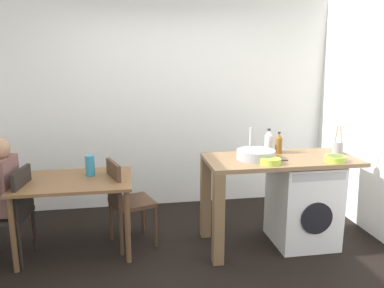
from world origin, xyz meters
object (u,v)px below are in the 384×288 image
(chair_person_seat, at_px, (13,210))
(chair_opposite, at_px, (125,198))
(bottle_tall_green, at_px, (269,142))
(colander, at_px, (335,158))
(washing_machine, at_px, (303,203))
(bottle_squat_brown, at_px, (279,144))
(vase, at_px, (90,166))
(mixing_bowl, at_px, (270,161))
(dining_table, at_px, (74,189))
(utensil_crock, at_px, (338,147))

(chair_person_seat, bearing_deg, chair_opposite, -75.61)
(bottle_tall_green, bearing_deg, chair_person_seat, -176.42)
(chair_person_seat, bearing_deg, colander, -88.98)
(washing_machine, height_order, colander, colander)
(bottle_squat_brown, bearing_deg, chair_opposite, 178.36)
(bottle_tall_green, relative_size, vase, 1.20)
(chair_person_seat, relative_size, bottle_squat_brown, 3.99)
(bottle_squat_brown, relative_size, mixing_bowl, 1.15)
(dining_table, bearing_deg, washing_machine, -5.00)
(chair_person_seat, xyz_separation_m, utensil_crock, (3.20, -0.04, 0.48))
(bottle_tall_green, bearing_deg, mixing_bowl, -108.18)
(washing_machine, xyz_separation_m, bottle_squat_brown, (-0.22, 0.18, 0.59))
(bottle_tall_green, bearing_deg, dining_table, -178.58)
(chair_person_seat, height_order, colander, colander)
(bottle_squat_brown, height_order, colander, bottle_squat_brown)
(bottle_tall_green, height_order, bottle_squat_brown, bottle_tall_green)
(dining_table, relative_size, vase, 5.28)
(chair_person_seat, height_order, bottle_squat_brown, bottle_squat_brown)
(chair_person_seat, relative_size, washing_machine, 1.05)
(dining_table, bearing_deg, vase, 33.69)
(washing_machine, bearing_deg, colander, -49.26)
(mixing_bowl, distance_m, vase, 1.76)
(mixing_bowl, bearing_deg, chair_person_seat, 173.09)
(chair_opposite, relative_size, bottle_tall_green, 3.60)
(bottle_tall_green, relative_size, utensil_crock, 0.84)
(chair_person_seat, relative_size, bottle_tall_green, 3.60)
(dining_table, xyz_separation_m, bottle_squat_brown, (2.07, -0.02, 0.38))
(chair_opposite, height_order, bottle_tall_green, bottle_tall_green)
(chair_person_seat, relative_size, colander, 4.50)
(dining_table, xyz_separation_m, colander, (2.47, -0.42, 0.31))
(utensil_crock, bearing_deg, vase, 174.35)
(bottle_tall_green, xyz_separation_m, colander, (0.49, -0.47, -0.08))
(washing_machine, bearing_deg, bottle_squat_brown, 140.46)
(washing_machine, height_order, bottle_squat_brown, bottle_squat_brown)
(bottle_squat_brown, bearing_deg, utensil_crock, -12.38)
(washing_machine, bearing_deg, utensil_crock, 8.10)
(colander, distance_m, vase, 2.38)
(bottle_tall_green, relative_size, mixing_bowl, 1.27)
(colander, bearing_deg, dining_table, 170.41)
(chair_opposite, distance_m, washing_machine, 1.82)
(mixing_bowl, xyz_separation_m, colander, (0.64, -0.02, 0.00))
(vase, bearing_deg, bottle_squat_brown, -3.55)
(bottle_squat_brown, distance_m, vase, 1.93)
(bottle_tall_green, bearing_deg, chair_opposite, -179.14)
(chair_person_seat, distance_m, bottle_squat_brown, 2.66)
(bottle_tall_green, bearing_deg, bottle_squat_brown, -38.87)
(chair_opposite, bearing_deg, bottle_tall_green, 72.51)
(mixing_bowl, height_order, utensil_crock, utensil_crock)
(vase, bearing_deg, utensil_crock, -5.65)
(chair_opposite, xyz_separation_m, utensil_crock, (2.17, -0.17, 0.48))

